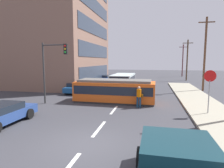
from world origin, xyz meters
name	(u,v)px	position (x,y,z in m)	size (l,w,h in m)	color
ground_plane	(122,99)	(0.00, 10.00, 0.00)	(120.00, 120.00, 0.00)	#37373D
sidewalk_curb_right	(214,114)	(6.80, 6.00, 0.07)	(3.20, 36.00, 0.14)	gray
lane_stripe_1	(99,129)	(0.00, 2.00, 0.01)	(0.16, 2.40, 0.01)	silver
lane_stripe_2	(114,110)	(0.00, 6.00, 0.01)	(0.16, 2.40, 0.01)	silver
lane_stripe_3	(129,91)	(0.00, 14.82, 0.01)	(0.16, 2.40, 0.01)	silver
lane_stripe_4	(134,85)	(0.00, 20.82, 0.01)	(0.16, 2.40, 0.01)	silver
corner_building	(46,11)	(-13.57, 19.99, 11.20)	(15.90, 16.14, 22.40)	#7F5D4D
streetcar_tram	(115,90)	(-0.52, 8.82, 1.03)	(7.03, 2.63, 1.99)	#DF571A
city_bus	(123,81)	(-0.97, 16.53, 1.10)	(2.62, 5.85, 1.91)	#A9B9B9
pedestrian_crossing	(139,96)	(1.75, 7.12, 0.94)	(0.51, 0.36, 1.67)	navy
parked_sedan_near	(0,114)	(-5.68, 1.44, 0.62)	(2.01, 4.39, 1.19)	navy
parked_sedan_mid	(78,87)	(-5.58, 12.78, 0.62)	(2.08, 4.39, 1.19)	navy
parked_sedan_far	(94,82)	(-5.50, 18.58, 0.62)	(2.08, 4.46, 1.19)	silver
parked_sedan_furthest	(105,78)	(-5.50, 24.58, 0.62)	(1.99, 4.60, 1.19)	navy
stop_sign	(210,83)	(6.45, 6.06, 2.19)	(0.76, 0.07, 2.88)	gray
traffic_light_mast	(53,62)	(-5.38, 6.89, 3.55)	(2.27, 0.33, 5.12)	#333333
utility_pole_mid	(205,53)	(8.75, 17.09, 4.54)	(1.80, 0.24, 8.71)	brown
utility_pole_far	(187,59)	(8.86, 29.58, 3.90)	(1.80, 0.24, 7.44)	#513B27
utility_pole_distant	(183,60)	(9.46, 39.05, 3.86)	(1.80, 0.24, 7.37)	brown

